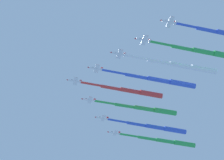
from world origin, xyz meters
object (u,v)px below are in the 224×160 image
object	(u,v)px
jet_port_inner	(161,80)
jet_starboard_outer	(167,141)
jet_port_mid	(183,66)
jet_lead	(132,91)
jet_starboard_inner	(146,109)
jet_starboard_mid	(157,127)
jet_port_outer	(205,52)

from	to	relation	value
jet_port_inner	jet_starboard_outer	size ratio (longest dim) A/B	1.05
jet_port_inner	jet_port_mid	bearing A→B (deg)	-11.79
jet_port_inner	jet_lead	bearing A→B (deg)	-179.09
jet_starboard_inner	jet_starboard_outer	bearing A→B (deg)	88.31
jet_lead	jet_port_mid	world-z (taller)	jet_lead
jet_lead	jet_starboard_mid	xyz separation A→B (m)	(2.29, 36.99, -2.39)
jet_port_inner	jet_port_mid	xyz separation A→B (m)	(16.33, -3.41, 0.81)
jet_lead	jet_starboard_inner	world-z (taller)	jet_lead
jet_port_mid	jet_starboard_mid	distance (m)	53.17
jet_starboard_inner	jet_port_outer	size ratio (longest dim) A/B	1.05
jet_starboard_inner	jet_port_mid	distance (m)	41.02
jet_starboard_mid	jet_port_inner	bearing A→B (deg)	-63.18
jet_port_mid	jet_port_outer	xyz separation A→B (m)	(15.38, -4.41, -1.95)
jet_port_inner	jet_port_outer	world-z (taller)	jet_port_inner
jet_starboard_mid	jet_port_outer	distance (m)	67.12
jet_starboard_mid	jet_starboard_outer	bearing A→B (deg)	86.98
jet_starboard_inner	jet_starboard_mid	distance (m)	18.77
jet_starboard_inner	jet_starboard_mid	bearing A→B (deg)	89.58
jet_starboard_inner	jet_port_mid	bearing A→B (deg)	-31.41
jet_starboard_mid	jet_port_outer	xyz separation A→B (m)	(50.26, -44.49, 0.27)
jet_starboard_mid	jet_starboard_outer	world-z (taller)	jet_starboard_outer
jet_port_inner	jet_port_outer	size ratio (longest dim) A/B	1.10
jet_lead	jet_starboard_inner	size ratio (longest dim) A/B	0.95
jet_lead	jet_starboard_outer	bearing A→B (deg)	86.63
jet_starboard_inner	jet_port_outer	xyz separation A→B (m)	(50.39, -25.79, -1.42)
jet_starboard_outer	jet_starboard_inner	bearing A→B (deg)	-91.69
jet_port_outer	jet_starboard_inner	bearing A→B (deg)	152.89
jet_starboard_outer	jet_port_inner	bearing A→B (deg)	-72.07
jet_port_outer	jet_port_mid	bearing A→B (deg)	163.99
jet_starboard_inner	jet_port_outer	bearing A→B (deg)	-27.11
jet_port_outer	jet_starboard_outer	xyz separation A→B (m)	(-49.32, 62.24, 0.26)
jet_lead	jet_starboard_inner	bearing A→B (deg)	83.30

